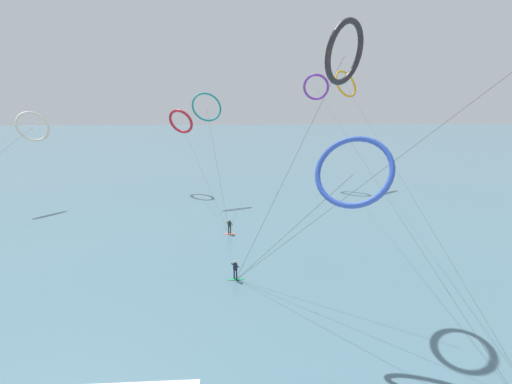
{
  "coord_description": "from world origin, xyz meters",
  "views": [
    {
      "loc": [
        -0.9,
        -10.59,
        14.94
      ],
      "look_at": [
        0.0,
        19.75,
        7.57
      ],
      "focal_mm": 27.66,
      "sensor_mm": 36.0,
      "label": 1
    }
  ],
  "objects_px": {
    "kite_amber": "(346,84)",
    "kite_cobalt": "(354,171)",
    "kite_ivory": "(32,127)",
    "kite_charcoal": "(345,53)",
    "kite_teal": "(207,107)",
    "surfer_emerald": "(235,271)",
    "kite_crimson": "(181,122)",
    "kite_violet": "(316,87)",
    "surfer_coral": "(230,228)"
  },
  "relations": [
    {
      "from": "kite_teal",
      "to": "kite_violet",
      "type": "relative_size",
      "value": 0.35
    },
    {
      "from": "kite_ivory",
      "to": "kite_cobalt",
      "type": "relative_size",
      "value": 2.88
    },
    {
      "from": "surfer_emerald",
      "to": "kite_violet",
      "type": "xyz_separation_m",
      "value": [
        12.87,
        37.32,
        15.63
      ]
    },
    {
      "from": "kite_teal",
      "to": "kite_amber",
      "type": "bearing_deg",
      "value": 0.56
    },
    {
      "from": "surfer_emerald",
      "to": "kite_ivory",
      "type": "relative_size",
      "value": 0.05
    },
    {
      "from": "kite_amber",
      "to": "kite_charcoal",
      "type": "xyz_separation_m",
      "value": [
        -9.97,
        -38.87,
        1.0
      ]
    },
    {
      "from": "surfer_emerald",
      "to": "kite_crimson",
      "type": "relative_size",
      "value": 0.07
    },
    {
      "from": "surfer_coral",
      "to": "kite_charcoal",
      "type": "relative_size",
      "value": 0.08
    },
    {
      "from": "surfer_emerald",
      "to": "kite_charcoal",
      "type": "bearing_deg",
      "value": 39.61
    },
    {
      "from": "surfer_coral",
      "to": "kite_cobalt",
      "type": "xyz_separation_m",
      "value": [
        8.11,
        -18.89,
        9.84
      ]
    },
    {
      "from": "kite_charcoal",
      "to": "kite_violet",
      "type": "height_order",
      "value": "kite_charcoal"
    },
    {
      "from": "kite_crimson",
      "to": "kite_charcoal",
      "type": "height_order",
      "value": "kite_charcoal"
    },
    {
      "from": "surfer_emerald",
      "to": "kite_violet",
      "type": "height_order",
      "value": "kite_violet"
    },
    {
      "from": "kite_crimson",
      "to": "kite_violet",
      "type": "bearing_deg",
      "value": -145.92
    },
    {
      "from": "kite_cobalt",
      "to": "kite_violet",
      "type": "xyz_separation_m",
      "value": [
        5.64,
        44.98,
        5.79
      ]
    },
    {
      "from": "kite_crimson",
      "to": "kite_cobalt",
      "type": "bearing_deg",
      "value": 135.83
    },
    {
      "from": "surfer_emerald",
      "to": "kite_amber",
      "type": "relative_size",
      "value": 0.03
    },
    {
      "from": "surfer_emerald",
      "to": "kite_ivory",
      "type": "bearing_deg",
      "value": -176.4
    },
    {
      "from": "surfer_emerald",
      "to": "kite_amber",
      "type": "bearing_deg",
      "value": 109.64
    },
    {
      "from": "kite_amber",
      "to": "kite_violet",
      "type": "distance_m",
      "value": 5.24
    },
    {
      "from": "kite_amber",
      "to": "kite_cobalt",
      "type": "xyz_separation_m",
      "value": [
        -10.79,
        -45.78,
        -6.34
      ]
    },
    {
      "from": "surfer_coral",
      "to": "kite_cobalt",
      "type": "relative_size",
      "value": 0.13
    },
    {
      "from": "kite_violet",
      "to": "surfer_coral",
      "type": "bearing_deg",
      "value": 79.71
    },
    {
      "from": "kite_cobalt",
      "to": "kite_charcoal",
      "type": "relative_size",
      "value": 0.62
    },
    {
      "from": "kite_teal",
      "to": "surfer_coral",
      "type": "bearing_deg",
      "value": -101.5
    },
    {
      "from": "kite_ivory",
      "to": "kite_charcoal",
      "type": "bearing_deg",
      "value": -86.04
    },
    {
      "from": "surfer_coral",
      "to": "kite_amber",
      "type": "distance_m",
      "value": 36.63
    },
    {
      "from": "kite_ivory",
      "to": "kite_crimson",
      "type": "distance_m",
      "value": 20.64
    },
    {
      "from": "kite_amber",
      "to": "kite_charcoal",
      "type": "height_order",
      "value": "kite_charcoal"
    },
    {
      "from": "kite_cobalt",
      "to": "kite_charcoal",
      "type": "xyz_separation_m",
      "value": [
        0.82,
        6.91,
        7.34
      ]
    },
    {
      "from": "kite_ivory",
      "to": "kite_violet",
      "type": "xyz_separation_m",
      "value": [
        40.71,
        12.82,
        5.47
      ]
    },
    {
      "from": "kite_amber",
      "to": "kite_crimson",
      "type": "bearing_deg",
      "value": 152.47
    },
    {
      "from": "kite_amber",
      "to": "kite_charcoal",
      "type": "distance_m",
      "value": 40.14
    },
    {
      "from": "kite_teal",
      "to": "kite_crimson",
      "type": "bearing_deg",
      "value": 105.96
    },
    {
      "from": "surfer_coral",
      "to": "surfer_emerald",
      "type": "height_order",
      "value": "same"
    },
    {
      "from": "kite_charcoal",
      "to": "kite_teal",
      "type": "bearing_deg",
      "value": -112.51
    },
    {
      "from": "surfer_coral",
      "to": "surfer_emerald",
      "type": "relative_size",
      "value": 1.0
    },
    {
      "from": "surfer_coral",
      "to": "kite_amber",
      "type": "bearing_deg",
      "value": -172.46
    },
    {
      "from": "surfer_coral",
      "to": "kite_cobalt",
      "type": "height_order",
      "value": "kite_cobalt"
    },
    {
      "from": "kite_ivory",
      "to": "surfer_coral",
      "type": "bearing_deg",
      "value": -77.12
    },
    {
      "from": "kite_teal",
      "to": "kite_cobalt",
      "type": "bearing_deg",
      "value": -95.62
    },
    {
      "from": "surfer_coral",
      "to": "kite_ivory",
      "type": "bearing_deg",
      "value": -73.57
    },
    {
      "from": "kite_charcoal",
      "to": "kite_violet",
      "type": "xyz_separation_m",
      "value": [
        4.82,
        38.07,
        -1.55
      ]
    },
    {
      "from": "surfer_coral",
      "to": "kite_teal",
      "type": "distance_m",
      "value": 21.18
    },
    {
      "from": "kite_teal",
      "to": "kite_cobalt",
      "type": "height_order",
      "value": "kite_teal"
    },
    {
      "from": "kite_ivory",
      "to": "kite_teal",
      "type": "distance_m",
      "value": 23.66
    },
    {
      "from": "kite_amber",
      "to": "kite_violet",
      "type": "bearing_deg",
      "value": 151.44
    },
    {
      "from": "surfer_coral",
      "to": "kite_teal",
      "type": "relative_size",
      "value": 0.09
    },
    {
      "from": "surfer_emerald",
      "to": "kite_crimson",
      "type": "xyz_separation_m",
      "value": [
        -9.22,
        33.39,
        10.26
      ]
    },
    {
      "from": "kite_amber",
      "to": "kite_teal",
      "type": "xyz_separation_m",
      "value": [
        -22.57,
        -10.3,
        -3.53
      ]
    }
  ]
}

